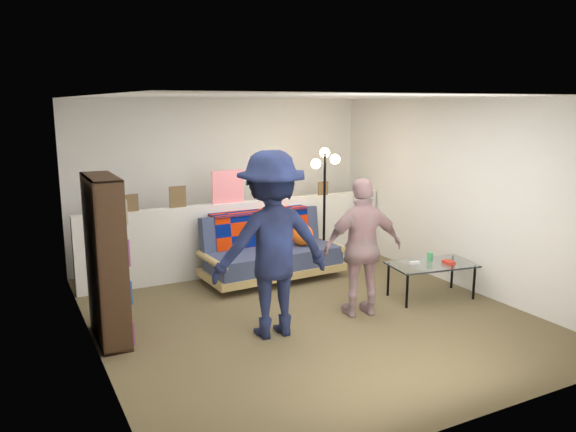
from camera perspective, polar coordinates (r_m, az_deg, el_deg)
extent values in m
plane|color=brown|center=(6.47, 1.66, -9.79)|extent=(5.00, 5.00, 0.00)
cube|color=silver|center=(8.38, -6.64, 3.54)|extent=(4.50, 0.10, 2.40)
cube|color=silver|center=(5.43, -19.52, -1.36)|extent=(0.10, 5.00, 2.40)
cube|color=silver|center=(7.48, 16.98, 2.16)|extent=(0.10, 5.00, 2.40)
cube|color=white|center=(6.03, 1.79, 12.00)|extent=(4.50, 5.00, 0.10)
cube|color=silver|center=(7.87, -4.70, -2.13)|extent=(4.45, 0.15, 1.00)
cube|color=brown|center=(7.29, -15.65, 1.30)|extent=(0.18, 0.02, 0.22)
cube|color=brown|center=(7.43, -11.14, 1.92)|extent=(0.22, 0.02, 0.28)
cube|color=white|center=(7.64, -6.12, 2.97)|extent=(0.45, 0.02, 0.45)
cube|color=brown|center=(7.93, -1.39, 2.65)|extent=(0.20, 0.02, 0.26)
cube|color=brown|center=(8.31, 3.58, 2.83)|extent=(0.16, 0.02, 0.20)
cube|color=tan|center=(7.57, -1.56, -5.41)|extent=(1.90, 0.93, 0.10)
cube|color=#364161|center=(7.48, -1.39, -4.29)|extent=(1.79, 0.78, 0.23)
cube|color=#364161|center=(7.72, -2.72, -1.55)|extent=(1.77, 0.32, 0.55)
cylinder|color=tan|center=(7.14, -7.79, -4.53)|extent=(0.13, 0.83, 0.09)
cylinder|color=tan|center=(7.95, 3.99, -2.78)|extent=(0.13, 0.83, 0.09)
cube|color=navy|center=(7.65, -2.45, -1.67)|extent=(1.42, 0.18, 0.51)
cube|color=navy|center=(7.71, -2.91, 0.50)|extent=(1.43, 0.32, 0.03)
sphere|color=orange|center=(7.63, 1.49, -1.92)|extent=(0.29, 0.29, 0.29)
cube|color=black|center=(5.79, -19.26, -4.37)|extent=(0.02, 0.83, 1.66)
cube|color=black|center=(5.42, -17.28, -5.30)|extent=(0.28, 0.02, 1.66)
cube|color=black|center=(6.19, -18.64, -3.31)|extent=(0.28, 0.02, 1.66)
cube|color=black|center=(5.65, -18.52, 3.79)|extent=(0.28, 0.83, 0.02)
cube|color=black|center=(6.07, -17.53, -11.63)|extent=(0.28, 0.83, 0.04)
cube|color=black|center=(5.92, -17.77, -7.85)|extent=(0.28, 0.79, 0.02)
cube|color=black|center=(5.81, -18.01, -4.24)|extent=(0.28, 0.79, 0.02)
cube|color=black|center=(5.72, -18.24, -0.50)|extent=(0.28, 0.79, 0.02)
cube|color=red|center=(6.01, -17.45, -10.15)|extent=(0.20, 0.77, 0.28)
cube|color=#2864B0|center=(5.88, -17.68, -6.47)|extent=(0.20, 0.77, 0.26)
cube|color=yellow|center=(5.77, -17.92, -2.81)|extent=(0.20, 0.77, 0.28)
cube|color=#37975E|center=(5.69, -18.15, 0.96)|extent=(0.20, 0.77, 0.26)
cylinder|color=black|center=(6.68, 12.00, -7.47)|extent=(0.03, 0.03, 0.41)
cylinder|color=black|center=(7.18, 18.38, -6.48)|extent=(0.03, 0.03, 0.41)
cylinder|color=black|center=(7.05, 10.15, -6.38)|extent=(0.03, 0.03, 0.41)
cylinder|color=black|center=(7.52, 16.33, -5.54)|extent=(0.03, 0.03, 0.41)
cube|color=silver|center=(7.03, 14.38, -4.79)|extent=(1.09, 0.71, 0.02)
cube|color=silver|center=(6.96, 12.75, -4.66)|extent=(0.13, 0.07, 0.03)
cube|color=red|center=(7.06, 16.01, -4.56)|extent=(0.12, 0.16, 0.04)
cylinder|color=#46A860|center=(7.14, 14.22, -4.02)|extent=(0.08, 0.08, 0.10)
cylinder|color=black|center=(8.07, 3.63, -5.33)|extent=(0.30, 0.30, 0.03)
cylinder|color=black|center=(7.88, 3.70, 0.35)|extent=(0.05, 0.05, 1.66)
sphere|color=#FFC672|center=(7.80, 2.85, 5.32)|extent=(0.14, 0.14, 0.14)
sphere|color=#FFC672|center=(7.77, 4.81, 5.78)|extent=(0.14, 0.14, 0.14)
sphere|color=#FFC672|center=(7.88, 3.76, 6.44)|extent=(0.14, 0.14, 0.14)
imported|color=black|center=(5.63, -1.68, -2.92)|extent=(1.27, 0.80, 1.89)
imported|color=#D1878F|center=(6.24, 7.61, -3.21)|extent=(0.96, 0.55, 1.55)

